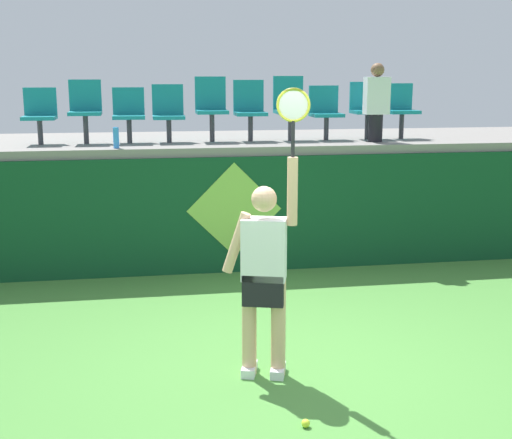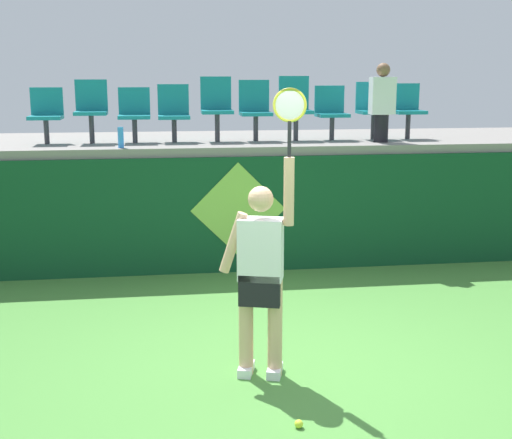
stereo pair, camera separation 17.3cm
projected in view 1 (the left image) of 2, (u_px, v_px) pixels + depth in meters
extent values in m
plane|color=#478438|center=(291.00, 374.00, 6.18)|extent=(40.00, 40.00, 0.00)
cube|color=#0F4223|center=(238.00, 214.00, 9.28)|extent=(13.58, 0.20, 1.56)
cube|color=gray|center=(226.00, 142.00, 10.35)|extent=(13.58, 2.68, 0.12)
cube|color=white|center=(249.00, 369.00, 6.18)|extent=(0.19, 0.28, 0.08)
cube|color=white|center=(278.00, 371.00, 6.15)|extent=(0.19, 0.28, 0.08)
cylinder|color=#DBAD84|center=(249.00, 327.00, 6.10)|extent=(0.13, 0.13, 0.89)
cylinder|color=#DBAD84|center=(278.00, 328.00, 6.07)|extent=(0.13, 0.13, 0.89)
cube|color=black|center=(264.00, 288.00, 6.01)|extent=(0.41, 0.31, 0.28)
cube|color=white|center=(264.00, 249.00, 5.93)|extent=(0.43, 0.32, 0.54)
sphere|color=#DBAD84|center=(264.00, 199.00, 5.84)|extent=(0.22, 0.22, 0.22)
cylinder|color=#DBAD84|center=(236.00, 243.00, 5.95)|extent=(0.27, 0.16, 0.55)
cylinder|color=#DBAD84|center=(292.00, 191.00, 5.80)|extent=(0.09, 0.09, 0.58)
cylinder|color=black|center=(293.00, 139.00, 5.71)|extent=(0.03, 0.03, 0.30)
torus|color=gold|center=(293.00, 105.00, 5.65)|extent=(0.28, 0.10, 0.28)
ellipsoid|color=silver|center=(293.00, 105.00, 5.65)|extent=(0.23, 0.08, 0.24)
sphere|color=#D1E533|center=(306.00, 423.00, 5.24)|extent=(0.07, 0.07, 0.07)
cylinder|color=#338CE5|center=(116.00, 138.00, 8.94)|extent=(0.08, 0.08, 0.27)
cylinder|color=#38383D|center=(40.00, 132.00, 9.38)|extent=(0.07, 0.07, 0.34)
cube|color=#147F89|center=(39.00, 118.00, 9.34)|extent=(0.44, 0.42, 0.05)
cube|color=#147F89|center=(40.00, 101.00, 9.48)|extent=(0.44, 0.04, 0.38)
cylinder|color=#38383D|center=(86.00, 130.00, 9.47)|extent=(0.07, 0.07, 0.39)
cube|color=#147F89|center=(85.00, 113.00, 9.43)|extent=(0.44, 0.42, 0.05)
cube|color=#147F89|center=(85.00, 95.00, 9.56)|extent=(0.44, 0.04, 0.43)
cylinder|color=#38383D|center=(129.00, 131.00, 9.57)|extent=(0.07, 0.07, 0.34)
cube|color=#147F89|center=(129.00, 117.00, 9.53)|extent=(0.44, 0.42, 0.05)
cube|color=#147F89|center=(128.00, 101.00, 9.67)|extent=(0.44, 0.04, 0.38)
cylinder|color=#38383D|center=(169.00, 131.00, 9.66)|extent=(0.07, 0.07, 0.33)
cube|color=#147F89|center=(169.00, 117.00, 9.62)|extent=(0.44, 0.42, 0.05)
cube|color=#147F89|center=(168.00, 99.00, 9.76)|extent=(0.44, 0.04, 0.43)
cylinder|color=#38383D|center=(212.00, 128.00, 9.75)|extent=(0.07, 0.07, 0.40)
cube|color=#147F89|center=(212.00, 112.00, 9.71)|extent=(0.44, 0.42, 0.05)
cube|color=#147F89|center=(210.00, 93.00, 9.84)|extent=(0.44, 0.04, 0.46)
cylinder|color=#38383D|center=(251.00, 128.00, 9.84)|extent=(0.07, 0.07, 0.36)
cube|color=#147F89|center=(250.00, 114.00, 9.80)|extent=(0.44, 0.42, 0.05)
cube|color=#147F89|center=(248.00, 96.00, 9.93)|extent=(0.44, 0.04, 0.45)
cylinder|color=#38383D|center=(290.00, 127.00, 9.94)|extent=(0.07, 0.07, 0.39)
cube|color=#147F89|center=(291.00, 112.00, 9.89)|extent=(0.44, 0.42, 0.05)
cube|color=#147F89|center=(288.00, 93.00, 10.02)|extent=(0.44, 0.04, 0.48)
cylinder|color=#38383D|center=(326.00, 128.00, 10.03)|extent=(0.07, 0.07, 0.34)
cube|color=#147F89|center=(327.00, 115.00, 9.99)|extent=(0.44, 0.42, 0.05)
cube|color=#147F89|center=(323.00, 99.00, 10.12)|extent=(0.44, 0.04, 0.39)
cylinder|color=#38383D|center=(367.00, 127.00, 10.12)|extent=(0.07, 0.07, 0.38)
cube|color=#147F89|center=(368.00, 112.00, 10.08)|extent=(0.44, 0.42, 0.05)
cube|color=#147F89|center=(364.00, 96.00, 10.21)|extent=(0.44, 0.04, 0.41)
cylinder|color=#38383D|center=(401.00, 126.00, 10.21)|extent=(0.07, 0.07, 0.37)
cube|color=#147F89|center=(402.00, 112.00, 10.17)|extent=(0.44, 0.42, 0.05)
cube|color=#147F89|center=(398.00, 96.00, 10.30)|extent=(0.44, 0.04, 0.39)
cylinder|color=black|center=(375.00, 128.00, 9.77)|extent=(0.20, 0.20, 0.39)
cube|color=white|center=(377.00, 96.00, 9.67)|extent=(0.34, 0.20, 0.52)
sphere|color=brown|center=(378.00, 70.00, 9.60)|extent=(0.19, 0.19, 0.19)
cube|color=#0F4223|center=(235.00, 272.00, 9.33)|extent=(0.90, 0.01, 0.00)
plane|color=#8CC64C|center=(234.00, 210.00, 9.15)|extent=(1.27, 0.00, 1.27)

